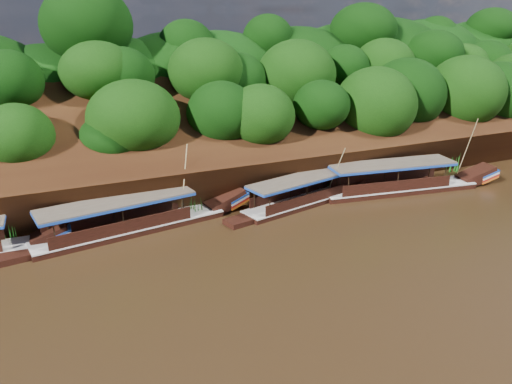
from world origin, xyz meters
The scene contains 6 objects.
ground centered at (0.00, 0.00, 0.00)m, with size 160.00×160.00×0.00m, color black.
riverbank centered at (-0.01, 22.73, 1.89)m, with size 120.00×30.06×19.40m.
boat_0 centered at (11.38, 6.59, 0.61)m, with size 16.73×4.94×7.02m.
boat_1 centered at (2.27, 7.60, 0.53)m, with size 13.71×5.01×4.93m.
boat_2 centered at (-11.56, 7.87, 0.58)m, with size 16.41×4.64×6.20m.
reeds centered at (-2.64, 9.45, 0.89)m, with size 47.75×2.63×2.24m.
Camera 1 is at (-17.46, -25.63, 14.95)m, focal length 35.00 mm.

